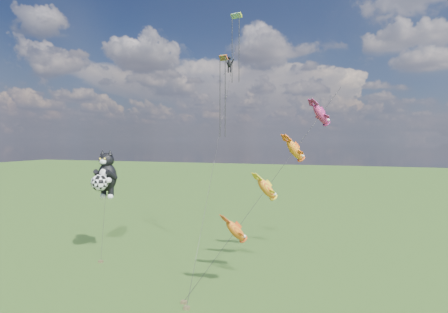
% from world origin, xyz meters
% --- Properties ---
extents(ground, '(300.00, 300.00, 0.00)m').
position_xyz_m(ground, '(0.00, 0.00, 0.00)').
color(ground, '#1D4010').
extents(cat_kite_rig, '(2.59, 4.09, 10.88)m').
position_xyz_m(cat_kite_rig, '(0.18, 2.76, 8.23)').
color(cat_kite_rig, brown).
rests_on(cat_kite_rig, ground).
extents(fish_windsock_rig, '(10.76, 11.95, 16.81)m').
position_xyz_m(fish_windsock_rig, '(18.62, 1.12, 9.43)').
color(fish_windsock_rig, brown).
rests_on(fish_windsock_rig, ground).
extents(parafoil_rig, '(2.56, 17.44, 26.04)m').
position_xyz_m(parafoil_rig, '(11.78, 8.47, 19.93)').
color(parafoil_rig, brown).
rests_on(parafoil_rig, ground).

